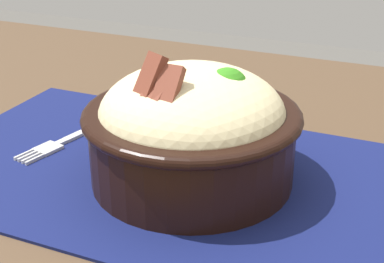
% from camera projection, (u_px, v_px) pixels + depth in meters
% --- Properties ---
extents(table, '(1.32, 0.90, 0.70)m').
position_uv_depth(table, '(121.00, 213.00, 0.60)').
color(table, '#4C3826').
rests_on(table, ground_plane).
extents(placemat, '(0.48, 0.30, 0.00)m').
position_uv_depth(placemat, '(155.00, 169.00, 0.57)').
color(placemat, '#11194C').
rests_on(placemat, table).
extents(bowl, '(0.24, 0.24, 0.13)m').
position_uv_depth(bowl, '(192.00, 128.00, 0.53)').
color(bowl, black).
rests_on(bowl, placemat).
extents(fork, '(0.04, 0.12, 0.00)m').
position_uv_depth(fork, '(61.00, 142.00, 0.62)').
color(fork, silver).
rests_on(fork, placemat).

